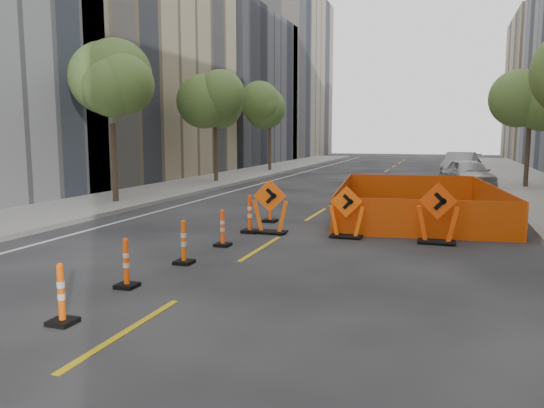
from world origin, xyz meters
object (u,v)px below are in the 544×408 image
(channelizer_4, at_px, (223,228))
(parked_car_near, at_px, (468,174))
(parked_car_mid, at_px, (460,165))
(chevron_sign_left, at_px, (270,206))
(channelizer_5, at_px, (250,214))
(parked_car_far, at_px, (465,163))
(chevron_sign_right, at_px, (438,213))
(channelizer_1, at_px, (61,294))
(chevron_sign_center, at_px, (346,212))
(channelizer_2, at_px, (126,263))
(channelizer_3, at_px, (184,242))

(channelizer_4, bearing_deg, parked_car_near, 69.36)
(parked_car_mid, bearing_deg, chevron_sign_left, -94.86)
(channelizer_5, xyz_separation_m, parked_car_far, (6.84, 28.70, 0.12))
(chevron_sign_right, bearing_deg, channelizer_1, -136.41)
(channelizer_1, height_order, parked_car_mid, parked_car_mid)
(chevron_sign_center, height_order, chevron_sign_right, chevron_sign_right)
(chevron_sign_right, relative_size, parked_car_far, 0.35)
(channelizer_2, bearing_deg, parked_car_far, 78.46)
(channelizer_5, xyz_separation_m, parked_car_mid, (6.31, 23.25, 0.27))
(parked_car_mid, height_order, parked_car_far, parked_car_mid)
(chevron_sign_left, distance_m, parked_car_mid, 23.86)
(channelizer_2, distance_m, parked_car_mid, 29.96)
(channelizer_4, bearing_deg, channelizer_1, -90.66)
(chevron_sign_right, bearing_deg, channelizer_3, -155.63)
(channelizer_4, xyz_separation_m, channelizer_5, (0.00, 1.99, 0.08))
(channelizer_4, relative_size, chevron_sign_left, 0.61)
(parked_car_far, bearing_deg, chevron_sign_left, -90.53)
(channelizer_4, bearing_deg, chevron_sign_center, 36.58)
(channelizer_2, xyz_separation_m, chevron_sign_center, (3.08, 6.09, 0.25))
(channelizer_1, bearing_deg, channelizer_2, 95.01)
(channelizer_1, xyz_separation_m, chevron_sign_left, (0.67, 8.06, 0.31))
(channelizer_2, distance_m, channelizer_4, 3.99)
(channelizer_4, bearing_deg, chevron_sign_right, 21.52)
(channelizer_3, height_order, channelizer_4, channelizer_3)
(chevron_sign_center, xyz_separation_m, parked_car_mid, (3.48, 23.14, 0.10))
(channelizer_5, distance_m, chevron_sign_right, 5.26)
(parked_car_near, xyz_separation_m, parked_car_far, (0.27, 13.25, -0.12))
(channelizer_2, relative_size, parked_car_near, 0.21)
(channelizer_2, relative_size, channelizer_5, 0.86)
(parked_car_mid, bearing_deg, channelizer_1, -92.57)
(channelizer_4, xyz_separation_m, parked_car_mid, (6.31, 25.25, 0.35))
(channelizer_2, bearing_deg, chevron_sign_left, 82.03)
(chevron_sign_center, distance_m, parked_car_near, 15.78)
(channelizer_2, relative_size, chevron_sign_center, 0.65)
(channelizer_1, xyz_separation_m, channelizer_2, (-0.17, 1.99, -0.00))
(parked_car_far, bearing_deg, chevron_sign_right, -81.41)
(channelizer_3, xyz_separation_m, parked_car_far, (6.92, 32.69, 0.17))
(channelizer_2, xyz_separation_m, parked_car_near, (6.81, 21.43, 0.31))
(chevron_sign_center, bearing_deg, parked_car_near, 62.35)
(parked_car_far, bearing_deg, channelizer_3, -90.19)
(parked_car_near, relative_size, parked_car_mid, 0.92)
(parked_car_mid, bearing_deg, chevron_sign_right, -83.63)
(chevron_sign_left, bearing_deg, parked_car_near, 57.26)
(channelizer_5, bearing_deg, channelizer_1, -90.53)
(channelizer_5, relative_size, parked_car_near, 0.24)
(channelizer_3, bearing_deg, channelizer_4, 87.76)
(channelizer_1, distance_m, parked_car_far, 37.32)
(channelizer_2, distance_m, parked_car_near, 22.49)
(channelizer_2, bearing_deg, channelizer_3, 85.25)
(channelizer_4, relative_size, chevron_sign_right, 0.59)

